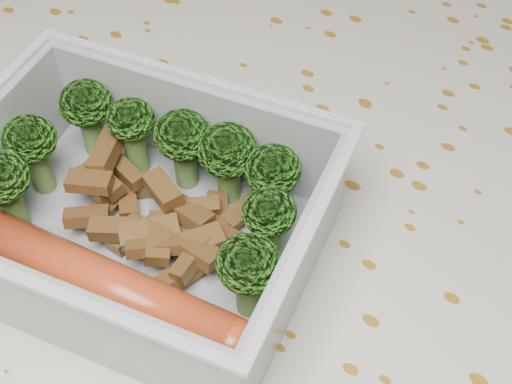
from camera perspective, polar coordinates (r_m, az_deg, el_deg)
The scene contains 6 objects.
dining_table at distance 0.47m, azimuth -0.27°, elevation -9.88°, with size 1.40×0.90×0.75m.
tablecloth at distance 0.43m, azimuth -0.30°, elevation -6.52°, with size 1.46×0.96×0.19m.
lunch_container at distance 0.38m, azimuth -9.39°, elevation -2.47°, with size 0.22×0.19×0.07m.
broccoli_florets at distance 0.38m, azimuth -7.62°, elevation 2.03°, with size 0.17×0.12×0.05m.
meat_pile at distance 0.39m, azimuth -7.97°, elevation -2.03°, with size 0.11×0.08×0.03m.
sausage at distance 0.36m, azimuth -12.04°, elevation -7.36°, with size 0.17×0.05×0.03m.
Camera 1 is at (0.14, -0.19, 1.08)m, focal length 50.00 mm.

